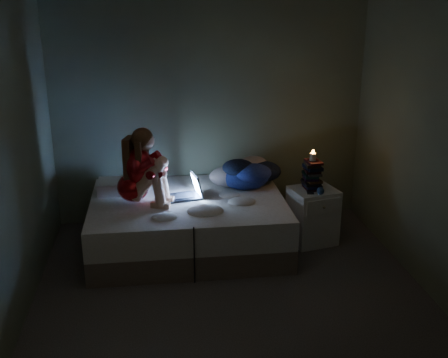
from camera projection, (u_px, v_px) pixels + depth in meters
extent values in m
cube|color=#302B29|center=(233.00, 299.00, 4.95)|extent=(3.60, 3.80, 0.02)
cube|color=#4F5548|center=(210.00, 113.00, 6.31)|extent=(3.60, 0.02, 2.60)
cube|color=#4F5548|center=(289.00, 276.00, 2.73)|extent=(3.60, 0.02, 2.60)
cube|color=#4F5548|center=(7.00, 171.00, 4.30)|extent=(0.02, 3.80, 2.60)
cube|color=#4F5548|center=(439.00, 154.00, 4.74)|extent=(0.02, 3.80, 2.60)
cube|color=white|center=(119.00, 186.00, 5.93)|extent=(0.46, 0.33, 0.13)
cube|color=silver|center=(312.00, 216.00, 5.96)|extent=(0.55, 0.51, 0.62)
cylinder|color=beige|center=(313.00, 155.00, 5.75)|extent=(0.07, 0.07, 0.08)
cube|color=black|center=(308.00, 191.00, 5.79)|extent=(0.12, 0.16, 0.01)
sphere|color=navy|center=(317.00, 191.00, 5.69)|extent=(0.08, 0.08, 0.08)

